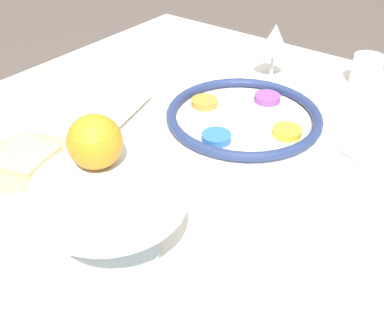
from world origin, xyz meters
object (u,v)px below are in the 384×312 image
Objects in this scene: bread_plate at (24,159)px; cup_near at (367,70)px; fruit_stand at (112,197)px; orange_fruit at (95,142)px; napkin_roll at (123,109)px; wine_glass at (276,41)px; seder_plate at (244,117)px.

bread_plate is 2.41× the size of cup_near.
bread_plate is 0.77m from cup_near.
fruit_stand is 2.85× the size of cup_near.
orange_fruit is 0.36m from napkin_roll.
fruit_stand is at bearing 8.56° from wine_glass.
wine_glass is 0.61m from orange_fruit.
wine_glass reaches higher than cup_near.
wine_glass is 0.77× the size of bread_plate.
seder_plate is at bearing -22.34° from cup_near.
wine_glass reaches higher than bread_plate.
wine_glass is 0.63m from fruit_stand.
napkin_roll is (-0.27, -0.25, -0.07)m from fruit_stand.
orange_fruit is at bearing -10.61° from cup_near.
seder_plate is 0.42m from bread_plate.
fruit_stand is at bearing 42.71° from napkin_roll.
bread_plate is at bearing -17.97° from wine_glass.
wine_glass is 0.80× the size of napkin_roll.
bread_plate is (-0.05, -0.28, -0.09)m from fruit_stand.
wine_glass reaches higher than fruit_stand.
orange_fruit reaches higher than bread_plate.
seder_plate is at bearing 145.38° from bread_plate.
wine_glass is 0.65× the size of fruit_stand.
wine_glass is 0.61m from bread_plate.
cup_near is at bearing 172.53° from fruit_stand.
wine_glass is (-0.22, -0.06, 0.08)m from seder_plate.
orange_fruit is 1.02× the size of cup_near.
fruit_stand reaches higher than napkin_roll.
fruit_stand is (0.62, 0.09, 0.00)m from wine_glass.
napkin_roll is at bearing -37.24° from cup_near.
bread_plate is at bearing -29.09° from cup_near.
napkin_roll is at bearing -23.73° from wine_glass.
seder_plate is 0.41m from orange_fruit.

